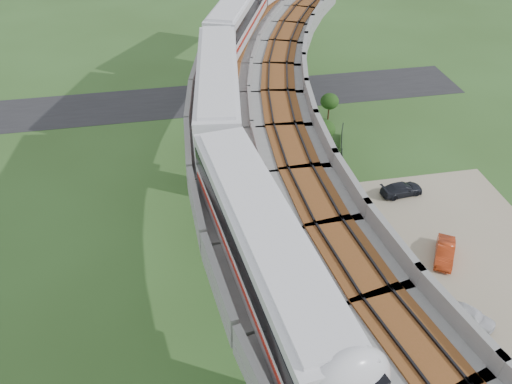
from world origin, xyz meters
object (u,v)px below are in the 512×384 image
(car_dark, at_px, (402,189))
(car_white, at_px, (471,315))
(metro_train, at_px, (255,49))
(car_red, at_px, (445,252))

(car_dark, bearing_deg, car_white, 168.95)
(car_white, bearing_deg, metro_train, 80.59)
(car_dark, bearing_deg, car_red, 173.21)
(car_white, height_order, car_dark, car_dark)
(car_red, bearing_deg, metro_train, 163.45)
(car_red, height_order, car_dark, car_red)
(car_white, xyz_separation_m, car_dark, (1.08, 13.85, 0.02))
(metro_train, bearing_deg, car_white, -59.52)
(car_white, distance_m, car_red, 5.90)
(car_white, relative_size, car_dark, 0.83)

